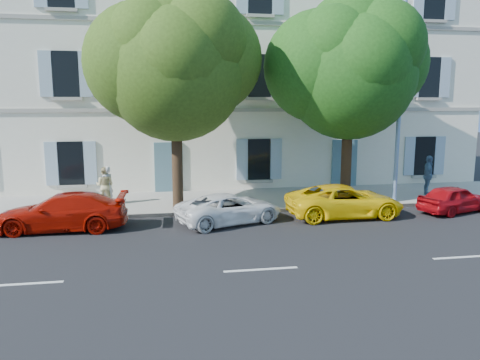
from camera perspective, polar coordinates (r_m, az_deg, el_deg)
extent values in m
plane|color=black|center=(16.38, -0.42, -6.04)|extent=(90.00, 90.00, 0.00)
cube|color=#A09E96|center=(20.64, -2.41, -2.54)|extent=(36.00, 4.50, 0.15)
cube|color=#9E998E|center=(18.54, -1.55, -3.92)|extent=(36.00, 0.16, 0.16)
cube|color=white|center=(25.94, -4.16, 13.09)|extent=(28.00, 7.00, 12.00)
imported|color=#A10F04|center=(17.30, -20.83, -3.65)|extent=(4.46, 1.94, 1.28)
imported|color=white|center=(17.10, -1.28, -3.48)|extent=(4.30, 3.01, 1.09)
imported|color=yellow|center=(18.43, 12.63, -2.51)|extent=(4.51, 2.14, 1.24)
imported|color=#A80A11|center=(20.60, 24.67, -2.10)|extent=(3.47, 2.24, 1.10)
cylinder|color=#3A2819|center=(18.61, -7.65, 1.57)|extent=(0.43, 0.43, 3.38)
ellipsoid|color=#3D6219|center=(18.47, -7.91, 13.08)|extent=(5.41, 5.41, 5.95)
cylinder|color=#3A2819|center=(20.36, 12.82, 2.04)|extent=(0.44, 0.44, 3.33)
ellipsoid|color=#246018|center=(20.22, 13.22, 12.48)|extent=(5.42, 5.42, 5.96)
cylinder|color=#7293BF|center=(20.74, 18.90, 9.22)|extent=(0.17, 0.17, 8.62)
imported|color=silver|center=(20.27, -15.93, -0.62)|extent=(0.69, 0.64, 1.59)
imported|color=tan|center=(20.28, -16.14, -0.65)|extent=(0.90, 0.79, 1.57)
imported|color=slate|center=(22.97, 21.96, 0.52)|extent=(0.79, 1.16, 1.83)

